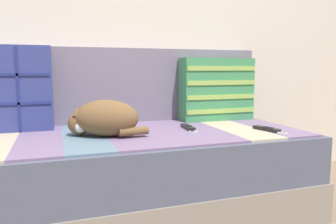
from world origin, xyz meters
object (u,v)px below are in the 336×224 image
game_remote_near (188,128)px  game_remote_far (268,129)px  couch (124,174)px  throw_pillow_quilted (2,89)px  sleeping_cat (103,119)px  throw_pillow_striped (217,89)px

game_remote_near → game_remote_far: size_ratio=0.95×
couch → throw_pillow_quilted: throw_pillow_quilted is taller
sleeping_cat → throw_pillow_striped: bearing=21.2°
couch → throw_pillow_quilted: (-0.56, 0.21, 0.43)m
throw_pillow_quilted → throw_pillow_striped: (1.19, -0.00, -0.03)m
throw_pillow_striped → sleeping_cat: (-0.74, -0.29, -0.11)m
throw_pillow_striped → game_remote_near: (-0.29, -0.25, -0.18)m
throw_pillow_quilted → throw_pillow_striped: throw_pillow_quilted is taller
throw_pillow_quilted → sleeping_cat: (0.45, -0.29, -0.13)m
couch → game_remote_near: size_ratio=9.68×
game_remote_far → couch: bearing=162.6°
throw_pillow_quilted → game_remote_near: (0.90, -0.25, -0.21)m
game_remote_near → couch: bearing=172.8°
sleeping_cat → game_remote_near: (0.45, 0.03, -0.07)m
throw_pillow_striped → game_remote_far: (0.07, -0.43, -0.18)m
couch → sleeping_cat: size_ratio=5.24×
throw_pillow_striped → game_remote_far: size_ratio=2.24×
throw_pillow_striped → throw_pillow_quilted: bearing=180.0°
throw_pillow_quilted → game_remote_far: (1.26, -0.43, -0.21)m
couch → game_remote_near: (0.33, -0.04, 0.23)m
throw_pillow_striped → game_remote_far: bearing=-80.6°
throw_pillow_quilted → game_remote_near: size_ratio=2.44×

